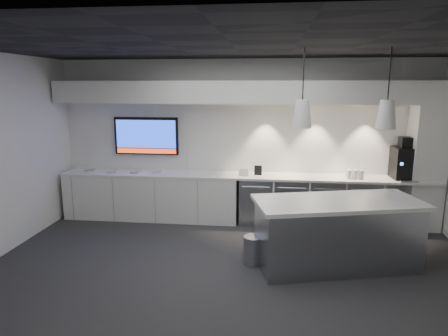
# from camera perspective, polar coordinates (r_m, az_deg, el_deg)

# --- Properties ---
(floor) EXTENTS (7.00, 7.00, 0.00)m
(floor) POSITION_cam_1_polar(r_m,az_deg,el_deg) (5.63, 1.09, -14.87)
(floor) COLOR #2C2B2E
(floor) RESTS_ON ground
(ceiling) EXTENTS (7.00, 7.00, 0.00)m
(ceiling) POSITION_cam_1_polar(r_m,az_deg,el_deg) (5.06, 1.23, 17.14)
(ceiling) COLOR black
(ceiling) RESTS_ON wall_back
(wall_back) EXTENTS (7.00, 0.00, 7.00)m
(wall_back) POSITION_cam_1_polar(r_m,az_deg,el_deg) (7.60, 2.94, 3.99)
(wall_back) COLOR white
(wall_back) RESTS_ON floor
(wall_front) EXTENTS (7.00, 0.00, 7.00)m
(wall_front) POSITION_cam_1_polar(r_m,az_deg,el_deg) (2.76, -3.84, -10.11)
(wall_front) COLOR white
(wall_front) RESTS_ON floor
(back_counter) EXTENTS (6.80, 0.65, 0.04)m
(back_counter) POSITION_cam_1_polar(r_m,az_deg,el_deg) (7.39, 2.73, -1.11)
(back_counter) COLOR white
(back_counter) RESTS_ON left_base_cabinets
(left_base_cabinets) EXTENTS (3.30, 0.63, 0.86)m
(left_base_cabinets) POSITION_cam_1_polar(r_m,az_deg,el_deg) (7.81, -10.25, -3.99)
(left_base_cabinets) COLOR white
(left_base_cabinets) RESTS_ON floor
(fridge_unit_a) EXTENTS (0.60, 0.61, 0.85)m
(fridge_unit_a) POSITION_cam_1_polar(r_m,az_deg,el_deg) (7.49, 4.61, -4.55)
(fridge_unit_a) COLOR gray
(fridge_unit_a) RESTS_ON floor
(fridge_unit_b) EXTENTS (0.60, 0.61, 0.85)m
(fridge_unit_b) POSITION_cam_1_polar(r_m,az_deg,el_deg) (7.50, 9.44, -4.66)
(fridge_unit_b) COLOR gray
(fridge_unit_b) RESTS_ON floor
(fridge_unit_c) EXTENTS (0.60, 0.61, 0.85)m
(fridge_unit_c) POSITION_cam_1_polar(r_m,az_deg,el_deg) (7.56, 14.23, -4.74)
(fridge_unit_c) COLOR gray
(fridge_unit_c) RESTS_ON floor
(fridge_unit_d) EXTENTS (0.60, 0.61, 0.85)m
(fridge_unit_d) POSITION_cam_1_polar(r_m,az_deg,el_deg) (7.67, 18.91, -4.78)
(fridge_unit_d) COLOR gray
(fridge_unit_d) RESTS_ON floor
(backsplash) EXTENTS (4.60, 0.03, 1.30)m
(backsplash) POSITION_cam_1_polar(r_m,az_deg,el_deg) (7.59, 12.04, 4.12)
(backsplash) COLOR white
(backsplash) RESTS_ON wall_back
(soffit) EXTENTS (6.90, 0.60, 0.40)m
(soffit) POSITION_cam_1_polar(r_m,az_deg,el_deg) (7.23, 2.87, 10.75)
(soffit) COLOR white
(soffit) RESTS_ON wall_back
(column) EXTENTS (0.55, 0.55, 2.60)m
(column) POSITION_cam_1_polar(r_m,az_deg,el_deg) (7.81, 26.91, 1.45)
(column) COLOR white
(column) RESTS_ON floor
(wall_tv) EXTENTS (1.25, 0.07, 0.72)m
(wall_tv) POSITION_cam_1_polar(r_m,az_deg,el_deg) (7.89, -11.03, 4.51)
(wall_tv) COLOR black
(wall_tv) RESTS_ON wall_back
(island) EXTENTS (2.45, 1.50, 0.97)m
(island) POSITION_cam_1_polar(r_m,az_deg,el_deg) (5.89, 15.78, -8.94)
(island) COLOR gray
(island) RESTS_ON floor
(bin) EXTENTS (0.33, 0.33, 0.41)m
(bin) POSITION_cam_1_polar(r_m,az_deg,el_deg) (5.86, 4.24, -11.60)
(bin) COLOR gray
(bin) RESTS_ON floor
(coffee_machine) EXTENTS (0.42, 0.59, 0.74)m
(coffee_machine) POSITION_cam_1_polar(r_m,az_deg,el_deg) (7.71, 24.41, 0.83)
(coffee_machine) COLOR black
(coffee_machine) RESTS_ON back_counter
(sign_black) EXTENTS (0.14, 0.04, 0.18)m
(sign_black) POSITION_cam_1_polar(r_m,az_deg,el_deg) (7.35, 4.90, -0.33)
(sign_black) COLOR black
(sign_black) RESTS_ON back_counter
(sign_white) EXTENTS (0.18, 0.04, 0.14)m
(sign_white) POSITION_cam_1_polar(r_m,az_deg,el_deg) (7.26, 2.84, -0.62)
(sign_white) COLOR white
(sign_white) RESTS_ON back_counter
(cup_cluster) EXTENTS (0.29, 0.19, 0.16)m
(cup_cluster) POSITION_cam_1_polar(r_m,az_deg,el_deg) (7.44, 18.16, -0.83)
(cup_cluster) COLOR white
(cup_cluster) RESTS_ON back_counter
(tray_a) EXTENTS (0.18, 0.18, 0.02)m
(tray_a) POSITION_cam_1_polar(r_m,az_deg,el_deg) (8.10, -18.64, -0.34)
(tray_a) COLOR #9F9F9F
(tray_a) RESTS_ON back_counter
(tray_b) EXTENTS (0.20, 0.20, 0.02)m
(tray_b) POSITION_cam_1_polar(r_m,az_deg,el_deg) (7.86, -15.71, -0.53)
(tray_b) COLOR #9F9F9F
(tray_b) RESTS_ON back_counter
(tray_c) EXTENTS (0.16, 0.16, 0.02)m
(tray_c) POSITION_cam_1_polar(r_m,az_deg,el_deg) (7.72, -12.53, -0.57)
(tray_c) COLOR #9F9F9F
(tray_c) RESTS_ON back_counter
(tray_d) EXTENTS (0.18, 0.18, 0.02)m
(tray_d) POSITION_cam_1_polar(r_m,az_deg,el_deg) (7.65, -9.66, -0.58)
(tray_d) COLOR #9F9F9F
(tray_d) RESTS_ON back_counter
(pendant_left) EXTENTS (0.26, 0.26, 1.07)m
(pendant_left) POSITION_cam_1_polar(r_m,az_deg,el_deg) (5.47, 11.09, 7.65)
(pendant_left) COLOR white
(pendant_left) RESTS_ON ceiling
(pendant_right) EXTENTS (0.26, 0.26, 1.07)m
(pendant_right) POSITION_cam_1_polar(r_m,az_deg,el_deg) (5.66, 22.20, 7.13)
(pendant_right) COLOR white
(pendant_right) RESTS_ON ceiling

